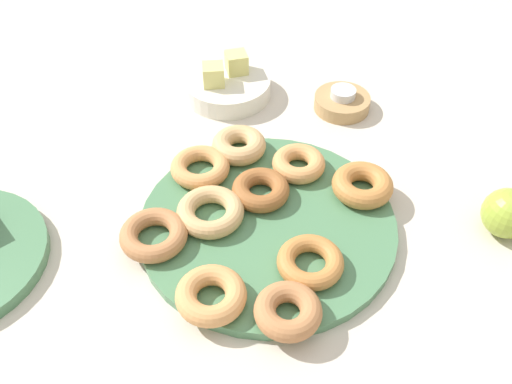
# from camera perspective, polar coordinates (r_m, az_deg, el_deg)

# --- Properties ---
(ground_plane) EXTENTS (2.40, 2.40, 0.00)m
(ground_plane) POSITION_cam_1_polar(r_m,az_deg,el_deg) (0.77, 1.20, -3.66)
(ground_plane) COLOR beige
(donut_plate) EXTENTS (0.35, 0.35, 0.01)m
(donut_plate) POSITION_cam_1_polar(r_m,az_deg,el_deg) (0.77, 1.21, -3.30)
(donut_plate) COLOR #4C7F56
(donut_plate) RESTS_ON ground_plane
(donut_0) EXTENTS (0.12, 0.12, 0.02)m
(donut_0) POSITION_cam_1_polar(r_m,az_deg,el_deg) (0.70, 5.43, -7.26)
(donut_0) COLOR #BC7A3D
(donut_0) RESTS_ON donut_plate
(donut_1) EXTENTS (0.12, 0.12, 0.02)m
(donut_1) POSITION_cam_1_polar(r_m,az_deg,el_deg) (0.74, -10.47, -4.36)
(donut_1) COLOR #B27547
(donut_1) RESTS_ON donut_plate
(donut_2) EXTENTS (0.11, 0.11, 0.03)m
(donut_2) POSITION_cam_1_polar(r_m,az_deg,el_deg) (0.81, 10.88, 0.71)
(donut_2) COLOR #BC7A3D
(donut_2) RESTS_ON donut_plate
(donut_3) EXTENTS (0.10, 0.10, 0.03)m
(donut_3) POSITION_cam_1_polar(r_m,az_deg,el_deg) (0.83, 4.41, 2.94)
(donut_3) COLOR tan
(donut_3) RESTS_ON donut_plate
(donut_4) EXTENTS (0.12, 0.12, 0.03)m
(donut_4) POSITION_cam_1_polar(r_m,az_deg,el_deg) (0.79, 0.48, 0.22)
(donut_4) COLOR #995B2D
(donut_4) RESTS_ON donut_plate
(donut_5) EXTENTS (0.13, 0.13, 0.03)m
(donut_5) POSITION_cam_1_polar(r_m,az_deg,el_deg) (0.76, -4.71, -2.04)
(donut_5) COLOR tan
(donut_5) RESTS_ON donut_plate
(donut_6) EXTENTS (0.11, 0.11, 0.03)m
(donut_6) POSITION_cam_1_polar(r_m,az_deg,el_deg) (0.67, -4.64, -10.53)
(donut_6) COLOR tan
(donut_6) RESTS_ON donut_plate
(donut_7) EXTENTS (0.12, 0.12, 0.02)m
(donut_7) POSITION_cam_1_polar(r_m,az_deg,el_deg) (0.83, -5.76, 2.54)
(donut_7) COLOR tan
(donut_7) RESTS_ON donut_plate
(donut_8) EXTENTS (0.11, 0.11, 0.03)m
(donut_8) POSITION_cam_1_polar(r_m,az_deg,el_deg) (0.86, -1.76, 4.84)
(donut_8) COLOR tan
(donut_8) RESTS_ON donut_plate
(donut_9) EXTENTS (0.11, 0.11, 0.03)m
(donut_9) POSITION_cam_1_polar(r_m,az_deg,el_deg) (0.66, 3.30, -12.11)
(donut_9) COLOR #B27547
(donut_9) RESTS_ON donut_plate
(candle_holder) EXTENTS (0.10, 0.10, 0.02)m
(candle_holder) POSITION_cam_1_polar(r_m,az_deg,el_deg) (0.98, 8.82, 9.06)
(candle_holder) COLOR tan
(candle_holder) RESTS_ON ground_plane
(tealight) EXTENTS (0.04, 0.04, 0.01)m
(tealight) POSITION_cam_1_polar(r_m,az_deg,el_deg) (0.97, 8.94, 10.00)
(tealight) COLOR silver
(tealight) RESTS_ON candle_holder
(fruit_bowl) EXTENTS (0.15, 0.15, 0.03)m
(fruit_bowl) POSITION_cam_1_polar(r_m,az_deg,el_deg) (1.00, -2.95, 10.72)
(fruit_bowl) COLOR silver
(fruit_bowl) RESTS_ON ground_plane
(melon_chunk_left) EXTENTS (0.05, 0.05, 0.04)m
(melon_chunk_left) POSITION_cam_1_polar(r_m,az_deg,el_deg) (0.97, -4.40, 11.92)
(melon_chunk_left) COLOR #DBD67A
(melon_chunk_left) RESTS_ON fruit_bowl
(melon_chunk_right) EXTENTS (0.05, 0.05, 0.04)m
(melon_chunk_right) POSITION_cam_1_polar(r_m,az_deg,el_deg) (1.00, -2.02, 13.14)
(melon_chunk_right) COLOR #DBD67A
(melon_chunk_right) RESTS_ON fruit_bowl
(apple) EXTENTS (0.07, 0.07, 0.07)m
(apple) POSITION_cam_1_polar(r_m,az_deg,el_deg) (0.82, 24.45, -2.00)
(apple) COLOR #93AD38
(apple) RESTS_ON ground_plane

